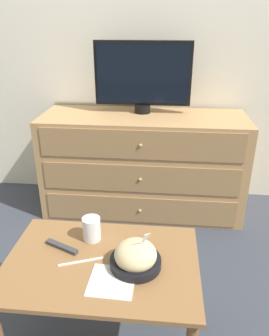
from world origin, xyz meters
TOP-DOWN VIEW (x-y plane):
  - ground_plane at (0.00, 0.00)m, footprint 12.00×12.00m
  - wall_back at (0.00, 0.03)m, footprint 12.00×0.05m
  - dresser at (0.00, -0.30)m, footprint 1.51×0.55m
  - tv at (-0.02, -0.20)m, footprint 0.70×0.12m
  - coffee_table at (-0.09, -1.52)m, footprint 0.83×0.57m
  - takeout_bowl at (0.06, -1.54)m, footprint 0.21×0.21m
  - drink_cup at (-0.16, -1.37)m, footprint 0.08×0.08m
  - napkin at (-0.02, -1.64)m, footprint 0.19×0.19m
  - knife at (-0.17, -1.54)m, footprint 0.18×0.08m
  - remote_control at (-0.28, -1.46)m, footprint 0.17×0.09m

SIDE VIEW (x-z plane):
  - ground_plane at x=0.00m, z-range 0.00..0.00m
  - dresser at x=0.00m, z-range 0.00..0.77m
  - coffee_table at x=-0.09m, z-range 0.16..0.63m
  - napkin at x=-0.02m, z-range 0.47..0.47m
  - knife at x=-0.17m, z-range 0.47..0.47m
  - remote_control at x=-0.28m, z-range 0.47..0.48m
  - takeout_bowl at x=0.06m, z-range 0.42..0.61m
  - drink_cup at x=-0.16m, z-range 0.46..0.57m
  - tv at x=-0.02m, z-range 0.78..1.29m
  - wall_back at x=0.00m, z-range 0.00..2.60m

